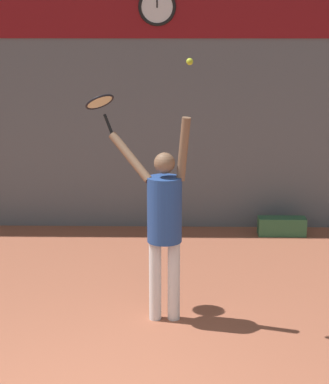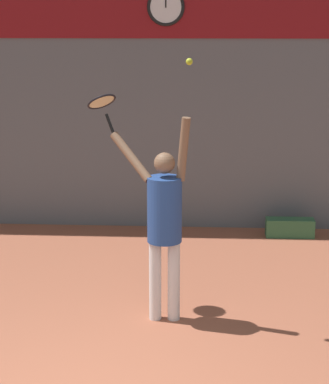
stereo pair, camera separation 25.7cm
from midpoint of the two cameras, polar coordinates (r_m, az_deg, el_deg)
name	(u,v)px [view 2 (the right image)]	position (r m, az deg, el deg)	size (l,w,h in m)	color
back_wall	(137,62)	(10.39, -1.56, 10.58)	(18.00, 0.10, 5.00)	slate
sponsor_banner	(136,7)	(10.31, -1.62, 14.94)	(6.94, 0.02, 0.88)	maroon
scoreboard_clock	(166,7)	(10.27, 0.85, 14.95)	(0.54, 0.05, 0.54)	white
tennis_player	(164,217)	(7.21, 0.97, -2.10)	(0.89, 0.56, 2.19)	white
tennis_racket	(102,104)	(7.49, -4.14, 7.24)	(0.43, 0.43, 0.43)	black
tennis_ball	(189,62)	(6.81, 3.14, 10.63)	(0.07, 0.07, 0.07)	#CCDB2D
equipment_bag	(290,228)	(10.44, 10.95, -2.90)	(0.70, 0.24, 0.27)	#33663F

